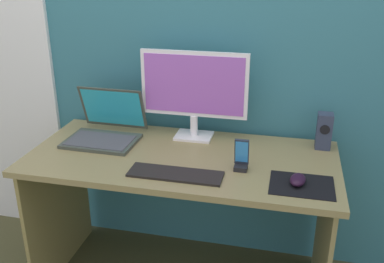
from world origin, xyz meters
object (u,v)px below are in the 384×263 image
speaker_right (324,131)px  mouse (298,180)px  laptop (105,130)px  phone_in_dock (241,159)px  monitor (194,90)px  keyboard_external (175,174)px

speaker_right → mouse: (-0.11, -0.39, -0.06)m
speaker_right → laptop: size_ratio=0.50×
speaker_right → phone_in_dock: (-0.34, -0.30, -0.04)m
mouse → phone_in_dock: size_ratio=0.72×
monitor → keyboard_external: monitor is taller
monitor → speaker_right: size_ratio=3.04×
mouse → phone_in_dock: phone_in_dock is taller
keyboard_external → phone_in_dock: bearing=23.9°
speaker_right → keyboard_external: size_ratio=0.44×
monitor → phone_in_dock: (0.27, -0.30, -0.20)m
speaker_right → keyboard_external: 0.74m
speaker_right → laptop: (-1.03, -0.13, -0.04)m
phone_in_dock → mouse: bearing=-19.1°
mouse → keyboard_external: bearing=-167.0°
laptop → mouse: 0.96m
phone_in_dock → monitor: bearing=132.5°
keyboard_external → mouse: bearing=3.7°
keyboard_external → monitor: bearing=92.0°
speaker_right → mouse: size_ratio=1.70×
monitor → mouse: size_ratio=5.17×
laptop → mouse: bearing=-15.7°
keyboard_external → mouse: (0.49, 0.03, 0.02)m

